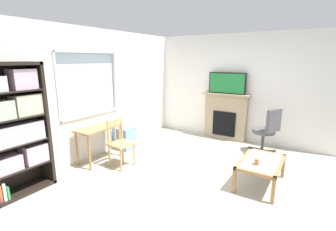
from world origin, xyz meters
TOP-DOWN VIEW (x-y plane):
  - ground at (0.00, 0.00)m, footprint 5.83×5.43m
  - wall_back_with_window at (0.04, 2.22)m, footprint 4.83×0.15m
  - wall_right at (2.47, 0.00)m, footprint 0.12×4.63m
  - bookshelf at (-1.88, 1.97)m, footprint 0.90×0.38m
  - desk_under_window at (-0.40, 1.87)m, footprint 0.91×0.46m
  - wooden_chair at (-0.35, 1.35)m, footprint 0.45×0.43m
  - plastic_drawer_unit at (0.38, 1.92)m, footprint 0.35×0.40m
  - fireplace at (2.32, 0.24)m, footprint 0.26×1.16m
  - tv at (2.30, 0.24)m, footprint 0.06×0.93m
  - office_chair at (1.83, -0.87)m, footprint 0.59×0.62m
  - coffee_table at (0.33, -1.08)m, footprint 0.98×0.61m
  - sippy_cup at (0.13, -1.05)m, footprint 0.07×0.07m

SIDE VIEW (x-z plane):
  - ground at x=0.00m, z-range -0.02..0.00m
  - plastic_drawer_unit at x=0.38m, z-range 0.00..0.50m
  - coffee_table at x=0.33m, z-range 0.15..0.57m
  - wooden_chair at x=-0.35m, z-range 0.01..0.91m
  - sippy_cup at x=0.13m, z-range 0.42..0.51m
  - office_chair at x=1.83m, z-range 0.05..1.05m
  - desk_under_window at x=-0.40m, z-range 0.23..0.94m
  - fireplace at x=2.32m, z-range 0.00..1.17m
  - bookshelf at x=-1.88m, z-range 0.06..2.03m
  - wall_back_with_window at x=0.04m, z-range -0.03..2.59m
  - wall_right at x=2.47m, z-range 0.00..2.62m
  - tv at x=2.30m, z-range 1.17..1.69m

